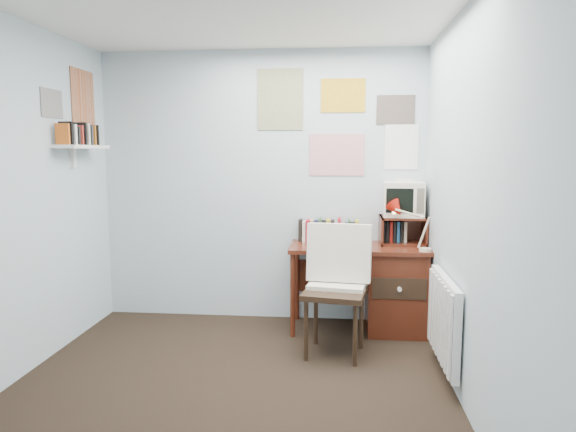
# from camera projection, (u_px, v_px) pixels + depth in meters

# --- Properties ---
(ground) EXTENTS (3.50, 3.50, 0.00)m
(ground) POSITION_uv_depth(u_px,v_px,m) (222.00, 405.00, 3.22)
(ground) COLOR black
(ground) RESTS_ON ground
(back_wall) EXTENTS (3.00, 0.02, 2.50)m
(back_wall) POSITION_uv_depth(u_px,v_px,m) (261.00, 187.00, 4.79)
(back_wall) COLOR #B0BCC9
(back_wall) RESTS_ON ground
(right_wall) EXTENTS (0.02, 3.50, 2.50)m
(right_wall) POSITION_uv_depth(u_px,v_px,m) (477.00, 211.00, 2.92)
(right_wall) COLOR #B0BCC9
(right_wall) RESTS_ON ground
(desk) EXTENTS (1.20, 0.55, 0.76)m
(desk) POSITION_uv_depth(u_px,v_px,m) (389.00, 286.00, 4.52)
(desk) COLOR #501F12
(desk) RESTS_ON ground
(desk_chair) EXTENTS (0.58, 0.56, 0.99)m
(desk_chair) POSITION_uv_depth(u_px,v_px,m) (335.00, 293.00, 3.97)
(desk_chair) COLOR black
(desk_chair) RESTS_ON ground
(desk_lamp) EXTENTS (0.32, 0.29, 0.37)m
(desk_lamp) POSITION_uv_depth(u_px,v_px,m) (426.00, 229.00, 4.22)
(desk_lamp) COLOR #B2180B
(desk_lamp) RESTS_ON desk
(tv_riser) EXTENTS (0.40, 0.30, 0.25)m
(tv_riser) POSITION_uv_depth(u_px,v_px,m) (402.00, 230.00, 4.56)
(tv_riser) COLOR #501F12
(tv_riser) RESTS_ON desk
(crt_tv) EXTENTS (0.37, 0.35, 0.33)m
(crt_tv) POSITION_uv_depth(u_px,v_px,m) (404.00, 198.00, 4.54)
(crt_tv) COLOR beige
(crt_tv) RESTS_ON tv_riser
(book_row) EXTENTS (0.60, 0.14, 0.22)m
(book_row) POSITION_uv_depth(u_px,v_px,m) (331.00, 230.00, 4.69)
(book_row) COLOR #501F12
(book_row) RESTS_ON desk
(radiator) EXTENTS (0.09, 0.80, 0.60)m
(radiator) POSITION_uv_depth(u_px,v_px,m) (444.00, 319.00, 3.57)
(radiator) COLOR white
(radiator) RESTS_ON right_wall
(wall_shelf) EXTENTS (0.20, 0.62, 0.24)m
(wall_shelf) POSITION_uv_depth(u_px,v_px,m) (82.00, 147.00, 4.23)
(wall_shelf) COLOR white
(wall_shelf) RESTS_ON left_wall
(posters_back) EXTENTS (1.20, 0.01, 0.90)m
(posters_back) POSITION_uv_depth(u_px,v_px,m) (337.00, 121.00, 4.64)
(posters_back) COLOR white
(posters_back) RESTS_ON back_wall
(posters_left) EXTENTS (0.01, 0.70, 0.60)m
(posters_left) POSITION_uv_depth(u_px,v_px,m) (68.00, 100.00, 4.19)
(posters_left) COLOR white
(posters_left) RESTS_ON left_wall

